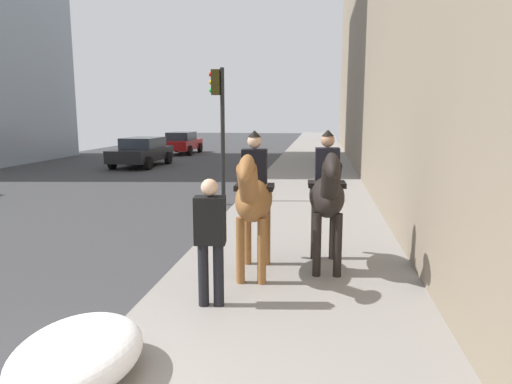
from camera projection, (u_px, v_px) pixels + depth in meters
mounted_horse_near at (254, 197)px, 7.15m from camera, size 2.15×0.62×2.27m
mounted_horse_far at (327, 194)px, 7.46m from camera, size 2.15×0.64×2.26m
pedestrian_greeting at (210, 234)px, 6.02m from camera, size 0.31×0.43×1.70m
car_mid_lane at (182, 142)px, 30.60m from camera, size 4.08×1.88×1.44m
car_far_lane at (142, 151)px, 23.40m from camera, size 4.34×2.17×1.44m
traffic_light_near_curb at (219, 114)px, 13.17m from camera, size 0.20×0.44×3.90m
snow_pile_near at (78, 354)px, 4.41m from camera, size 1.51×1.16×0.52m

